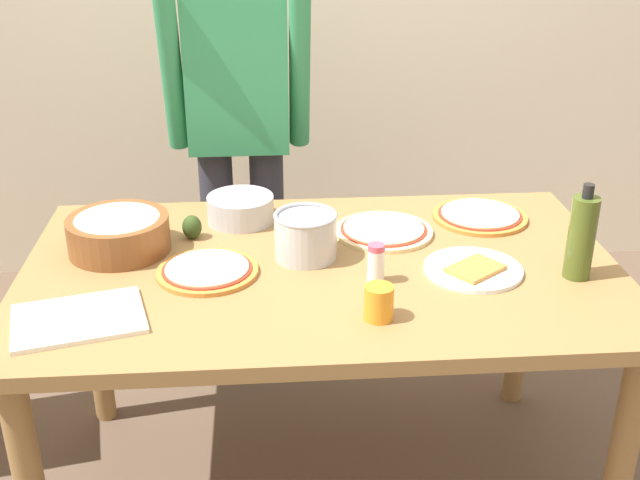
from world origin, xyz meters
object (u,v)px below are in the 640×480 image
dining_table (321,294)px  mixing_bowl_steel (241,209)px  popcorn_bowl (118,230)px  pizza_second_cooked (480,216)px  avocado (192,227)px  cup_orange (379,303)px  cutting_board_white (79,319)px  person_cook (239,123)px  pizza_cooked_on_tray (207,270)px  pizza_raw_on_board (384,230)px  olive_oil_bottle (581,237)px  salt_shaker (376,263)px  plate_with_slice (474,269)px  steel_pot (306,235)px

dining_table → mixing_bowl_steel: bearing=125.0°
dining_table → popcorn_bowl: size_ratio=5.71×
pizza_second_cooked → avocado: (-0.86, -0.08, 0.03)m
pizza_second_cooked → popcorn_bowl: (-1.06, -0.15, 0.05)m
cup_orange → cutting_board_white: cup_orange is taller
person_cook → pizza_cooked_on_tray: 0.81m
pizza_raw_on_board → popcorn_bowl: bearing=-175.4°
mixing_bowl_steel → olive_oil_bottle: (0.88, -0.43, 0.07)m
dining_table → cup_orange: bearing=-69.2°
pizza_second_cooked → cutting_board_white: 1.22m
person_cook → salt_shaker: (0.36, -0.87, -0.13)m
pizza_raw_on_board → plate_with_slice: bearing=-53.0°
popcorn_bowl → steel_pot: (0.51, -0.08, 0.00)m
pizza_cooked_on_tray → popcorn_bowl: bearing=147.3°
popcorn_bowl → person_cook: bearing=62.5°
cutting_board_white → avocado: avocado is taller
pizza_raw_on_board → mixing_bowl_steel: (-0.42, 0.12, 0.03)m
dining_table → cutting_board_white: size_ratio=5.33×
dining_table → pizza_second_cooked: (0.51, 0.28, 0.10)m
dining_table → mixing_bowl_steel: 0.41m
pizza_raw_on_board → cup_orange: cup_orange is taller
person_cook → pizza_second_cooked: bearing=-33.1°
person_cook → cup_orange: bearing=-72.1°
person_cook → steel_pot: 0.74m
person_cook → olive_oil_bottle: 1.25m
cutting_board_white → plate_with_slice: bearing=10.3°
cutting_board_white → mixing_bowl_steel: bearing=56.8°
plate_with_slice → pizza_raw_on_board: bearing=127.0°
popcorn_bowl → cutting_board_white: 0.39m
person_cook → mixing_bowl_steel: size_ratio=8.10×
pizza_second_cooked → popcorn_bowl: popcorn_bowl is taller
dining_table → olive_oil_bottle: (0.66, -0.12, 0.20)m
dining_table → salt_shaker: salt_shaker is taller
steel_pot → cup_orange: bearing=-66.3°
mixing_bowl_steel → pizza_cooked_on_tray: bearing=-103.6°
olive_oil_bottle → steel_pot: olive_oil_bottle is taller
pizza_raw_on_board → olive_oil_bottle: 0.56m
popcorn_bowl → cutting_board_white: (-0.04, -0.38, -0.06)m
olive_oil_bottle → pizza_raw_on_board: bearing=146.1°
pizza_raw_on_board → plate_with_slice: size_ratio=1.10×
steel_pot → cup_orange: size_ratio=2.04×
pizza_raw_on_board → steel_pot: 0.28m
pizza_cooked_on_tray → popcorn_bowl: popcorn_bowl is taller
olive_oil_bottle → salt_shaker: 0.53m
mixing_bowl_steel → person_cook: bearing=90.9°
pizza_second_cooked → cup_orange: size_ratio=3.37×
pizza_cooked_on_tray → popcorn_bowl: (-0.25, 0.16, 0.05)m
plate_with_slice → olive_oil_bottle: size_ratio=1.02×
avocado → dining_table: bearing=-29.2°
dining_table → pizza_raw_on_board: 0.29m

